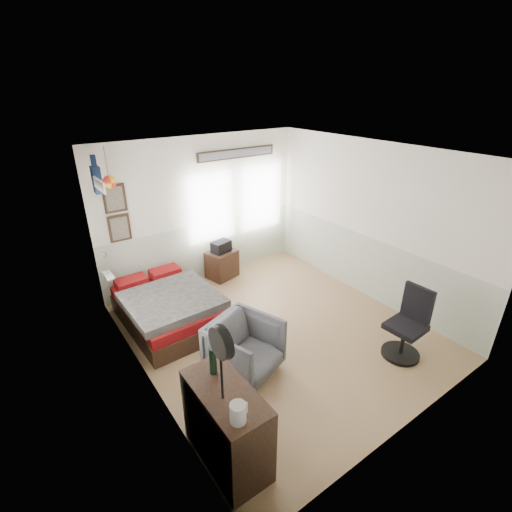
% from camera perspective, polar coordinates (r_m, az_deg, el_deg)
% --- Properties ---
extents(ground_plane, '(4.00, 4.50, 0.01)m').
position_cam_1_polar(ground_plane, '(5.92, 3.09, -11.30)').
color(ground_plane, '#A27C5A').
extents(room_shell, '(4.02, 4.52, 2.71)m').
position_cam_1_polar(room_shell, '(5.22, 1.55, 3.84)').
color(room_shell, silver).
rests_on(room_shell, ground_plane).
extents(wall_decor, '(3.55, 1.32, 1.44)m').
position_cam_1_polar(wall_decor, '(6.13, -16.58, 10.85)').
color(wall_decor, '#392618').
rests_on(wall_decor, room_shell).
extents(bed, '(1.35, 1.83, 0.58)m').
position_cam_1_polar(bed, '(6.07, -13.35, -7.75)').
color(bed, black).
rests_on(bed, ground_plane).
extents(dresser, '(0.48, 1.00, 0.90)m').
position_cam_1_polar(dresser, '(4.02, -4.56, -24.49)').
color(dresser, black).
rests_on(dresser, ground_plane).
extents(armchair, '(1.04, 1.06, 0.76)m').
position_cam_1_polar(armchair, '(4.97, -1.78, -13.92)').
color(armchair, slate).
rests_on(armchair, ground_plane).
extents(nightstand, '(0.63, 0.56, 0.54)m').
position_cam_1_polar(nightstand, '(7.31, -5.27, -1.25)').
color(nightstand, black).
rests_on(nightstand, ground_plane).
extents(task_chair, '(0.52, 0.52, 1.04)m').
position_cam_1_polar(task_chair, '(5.62, 22.24, -10.34)').
color(task_chair, black).
rests_on(task_chair, ground_plane).
extents(kettle, '(0.17, 0.14, 0.19)m').
position_cam_1_polar(kettle, '(3.38, -2.78, -22.97)').
color(kettle, silver).
rests_on(kettle, dresser).
extents(bottle, '(0.07, 0.07, 0.30)m').
position_cam_1_polar(bottle, '(3.78, -6.66, -15.69)').
color(bottle, black).
rests_on(bottle, dresser).
extents(stand_fan, '(0.08, 0.32, 0.78)m').
position_cam_1_polar(stand_fan, '(3.23, -5.39, -13.32)').
color(stand_fan, black).
rests_on(stand_fan, dresser).
extents(black_bag, '(0.41, 0.31, 0.21)m').
position_cam_1_polar(black_bag, '(7.15, -5.39, 1.46)').
color(black_bag, black).
rests_on(black_bag, nightstand).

